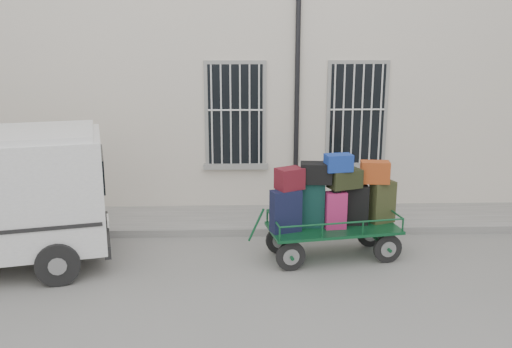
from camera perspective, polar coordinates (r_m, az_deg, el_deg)
name	(u,v)px	position (r m, az deg, el deg)	size (l,w,h in m)	color
ground	(259,263)	(10.38, 0.27, -8.86)	(80.00, 80.00, 0.00)	slate
building	(251,72)	(15.08, -0.54, 10.16)	(24.00, 5.15, 6.00)	beige
sidewalk	(255,219)	(12.41, -0.13, -4.56)	(24.00, 1.70, 0.15)	slate
luggage_cart	(332,205)	(10.35, 7.58, -3.05)	(2.79, 1.43, 1.96)	black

